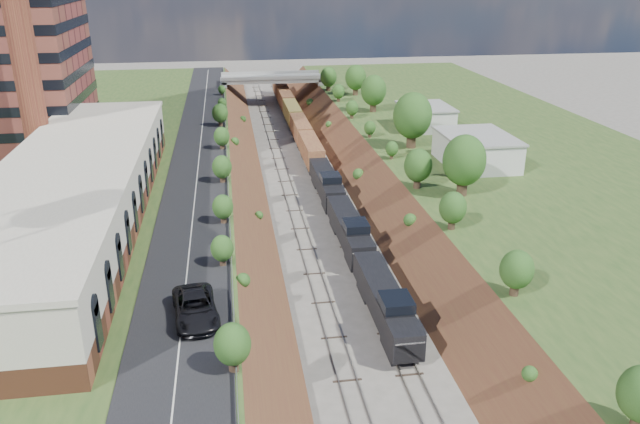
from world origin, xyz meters
TOP-DOWN VIEW (x-y plane):
  - platform_left at (-33.00, 60.00)m, footprint 44.00×180.00m
  - platform_right at (33.00, 60.00)m, footprint 44.00×180.00m
  - embankment_left at (-11.00, 60.00)m, footprint 10.00×180.00m
  - embankment_right at (11.00, 60.00)m, footprint 10.00×180.00m
  - rail_left_track at (-2.60, 60.00)m, footprint 1.58×180.00m
  - rail_right_track at (2.60, 60.00)m, footprint 1.58×180.00m
  - road at (-15.50, 60.00)m, footprint 8.00×180.00m
  - guardrail at (-11.40, 59.80)m, footprint 0.10×171.00m
  - commercial_building at (-28.00, 38.00)m, footprint 14.30×62.30m
  - smokestack at (-36.00, 56.00)m, footprint 3.20×3.20m
  - overpass at (0.00, 122.00)m, footprint 24.50×8.30m
  - white_building_near at (23.50, 52.00)m, footprint 9.00×12.00m
  - white_building_far at (23.00, 74.00)m, footprint 8.00×10.00m
  - tree_right_large at (17.00, 40.00)m, footprint 5.25×5.25m
  - tree_left_crest at (-11.80, 20.00)m, footprint 2.45×2.45m
  - freight_train at (2.60, 77.95)m, footprint 2.74×125.61m
  - suv at (-14.38, 15.20)m, footprint 4.20×7.53m

SIDE VIEW (x-z plane):
  - embankment_left at x=-11.00m, z-range -5.00..5.00m
  - embankment_right at x=11.00m, z-range -5.00..5.00m
  - rail_left_track at x=-2.60m, z-range 0.00..0.18m
  - rail_right_track at x=2.60m, z-range 0.00..0.18m
  - freight_train at x=2.60m, z-range 0.13..4.68m
  - platform_left at x=-33.00m, z-range 0.00..5.00m
  - platform_right at x=33.00m, z-range 0.00..5.00m
  - overpass at x=0.00m, z-range 1.22..8.62m
  - road at x=-15.50m, z-range 5.00..5.10m
  - guardrail at x=-11.40m, z-range 5.20..5.90m
  - suv at x=-14.38m, z-range 5.10..7.09m
  - white_building_far at x=23.00m, z-range 5.00..8.60m
  - white_building_near at x=23.50m, z-range 5.00..9.00m
  - tree_left_crest at x=-11.80m, z-range 5.26..8.82m
  - commercial_building at x=-28.00m, z-range 5.01..12.01m
  - tree_right_large at x=17.00m, z-range 5.58..13.19m
  - smokestack at x=-36.00m, z-range 5.00..45.00m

